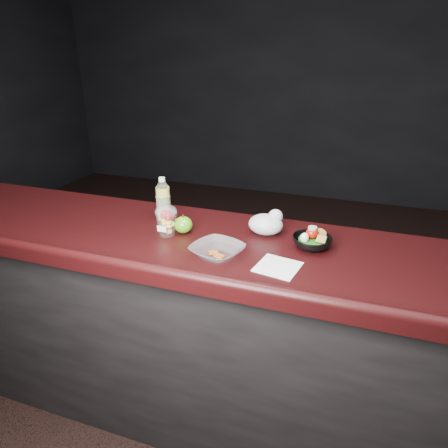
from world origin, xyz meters
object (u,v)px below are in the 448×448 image
(fruit_cup, at_px, (166,220))
(green_apple, at_px, (183,225))
(snack_bowl, at_px, (312,241))
(lemonade_bottle, at_px, (163,202))
(takeout_bowl, at_px, (217,251))

(fruit_cup, xyz_separation_m, green_apple, (0.06, 0.05, -0.03))
(fruit_cup, height_order, snack_bowl, fruit_cup)
(lemonade_bottle, height_order, takeout_bowl, lemonade_bottle)
(green_apple, xyz_separation_m, snack_bowl, (0.59, 0.04, -0.01))
(fruit_cup, distance_m, green_apple, 0.08)
(snack_bowl, xyz_separation_m, takeout_bowl, (-0.36, -0.21, -0.01))
(lemonade_bottle, bearing_deg, snack_bowl, -6.65)
(green_apple, height_order, snack_bowl, snack_bowl)
(green_apple, distance_m, snack_bowl, 0.59)
(snack_bowl, bearing_deg, green_apple, -176.45)
(lemonade_bottle, xyz_separation_m, green_apple, (0.16, -0.12, -0.05))
(fruit_cup, xyz_separation_m, takeout_bowl, (0.29, -0.13, -0.05))
(fruit_cup, relative_size, snack_bowl, 0.65)
(lemonade_bottle, relative_size, takeout_bowl, 0.82)
(green_apple, bearing_deg, snack_bowl, 3.55)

